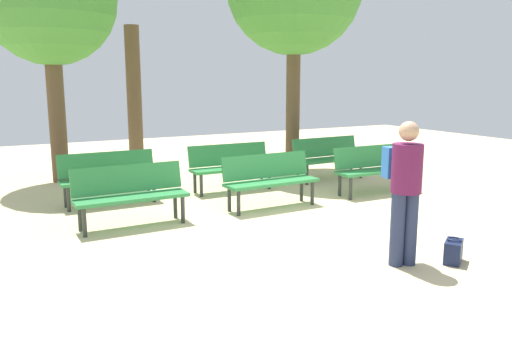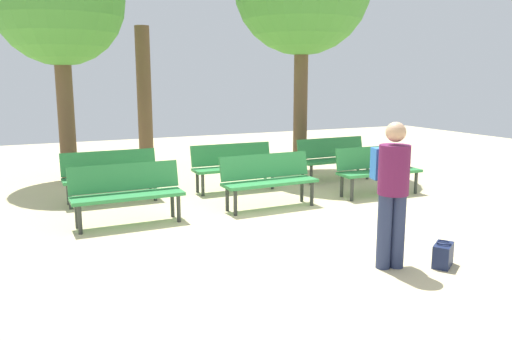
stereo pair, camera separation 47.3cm
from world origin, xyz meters
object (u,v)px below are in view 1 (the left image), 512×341
tree_0 (49,0)px  bench_r0_c0 (130,192)px  bench_r1_c2 (328,156)px  bench_r0_c1 (269,177)px  visitor_with_backpack (405,184)px  bench_r0_c2 (374,166)px  handbag (453,251)px  tree_1 (134,97)px  bench_r1_c1 (231,164)px  bench_r1_c0 (109,175)px

tree_0 → bench_r0_c0: bearing=-83.4°
bench_r0_c0 → bench_r1_c2: (4.54, 1.45, 0.00)m
bench_r0_c1 → visitor_with_backpack: (0.05, -2.99, 0.43)m
bench_r0_c2 → handbag: 3.63m
bench_r0_c2 → visitor_with_backpack: bearing=-124.6°
tree_0 → tree_1: tree_0 is taller
bench_r0_c2 → handbag: size_ratio=4.41×
bench_r0_c2 → tree_1: bearing=122.5°
bench_r1_c1 → visitor_with_backpack: 4.46m
bench_r0_c0 → bench_r1_c1: same height
bench_r0_c1 → tree_0: (-2.74, 3.88, 3.09)m
bench_r1_c2 → bench_r0_c1: bearing=-148.3°
bench_r1_c0 → tree_1: size_ratio=0.48×
bench_r0_c2 → handbag: bench_r0_c2 is taller
bench_r1_c2 → tree_0: bearing=152.8°
bench_r0_c2 → bench_r1_c0: bearing=163.2°
bench_r1_c2 → handbag: 4.99m
bench_r1_c0 → tree_0: 3.95m
bench_r1_c2 → tree_1: size_ratio=0.48×
bench_r1_c0 → handbag: (2.89, -4.72, -0.37)m
bench_r1_c1 → bench_r1_c2: bearing=0.9°
tree_0 → tree_1: (1.91, 1.19, -1.94)m
bench_r1_c2 → bench_r0_c0: bearing=-163.6°
bench_r1_c0 → bench_r0_c2: bearing=-18.2°
tree_0 → visitor_with_backpack: tree_0 is taller
tree_1 → handbag: tree_1 is taller
bench_r0_c0 → tree_1: bearing=73.3°
tree_0 → tree_1: bearing=32.0°
bench_r0_c1 → visitor_with_backpack: bearing=-90.5°
bench_r0_c1 → bench_r1_c0: bearing=145.6°
tree_1 → handbag: (1.45, -8.32, -1.53)m
bench_r0_c1 → visitor_with_backpack: size_ratio=0.98×
bench_r0_c2 → tree_0: 7.02m
handbag → bench_r1_c0: bearing=121.5°
bench_r0_c0 → visitor_with_backpack: bearing=-52.6°
bench_r0_c2 → visitor_with_backpack: size_ratio=0.98×
bench_r1_c0 → visitor_with_backpack: size_ratio=0.97×
bench_r1_c2 → tree_1: bearing=129.1°
bench_r1_c0 → handbag: bearing=-58.4°
bench_r0_c2 → bench_r1_c0: same height
bench_r0_c1 → bench_r0_c2: bearing=-1.6°
bench_r0_c0 → bench_r1_c1: bearing=31.7°
tree_1 → handbag: bearing=-80.1°
bench_r1_c2 → tree_1: tree_1 is taller
bench_r0_c2 → bench_r1_c0: 4.74m
bench_r1_c0 → tree_0: (-0.46, 2.40, 3.09)m
bench_r1_c1 → bench_r1_c0: bearing=-179.9°
bench_r1_c1 → bench_r1_c2: 2.26m
bench_r0_c0 → visitor_with_backpack: 3.83m
bench_r0_c0 → handbag: (2.91, -3.25, -0.37)m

